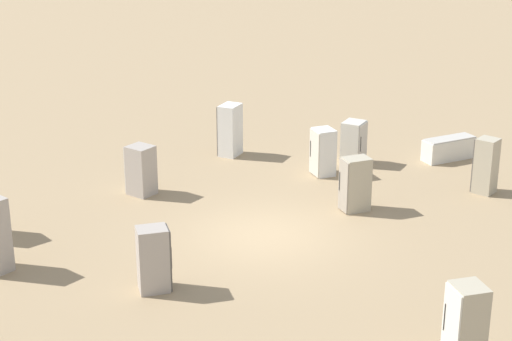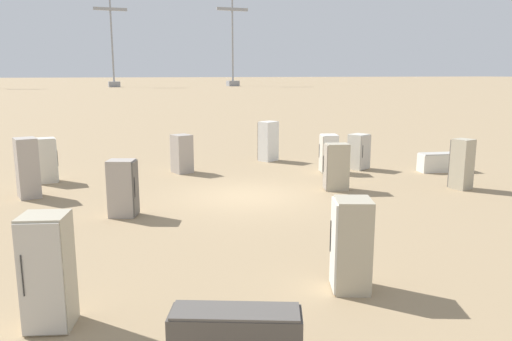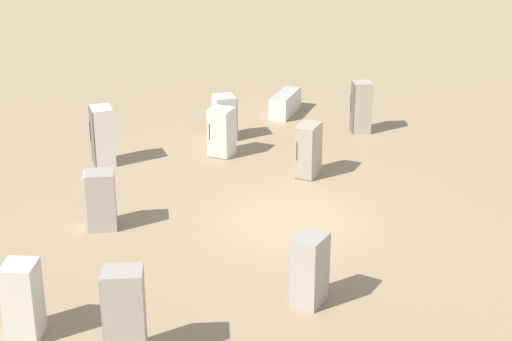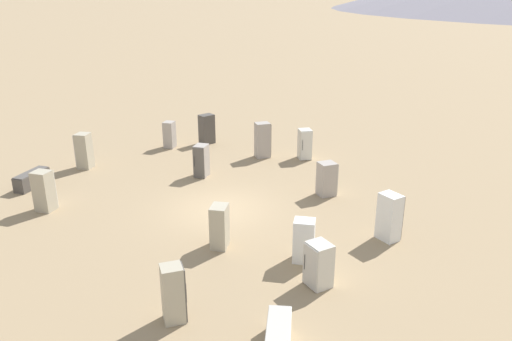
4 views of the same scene
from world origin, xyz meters
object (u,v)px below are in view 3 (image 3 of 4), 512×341
object	(u,v)px
discarded_fridge_14	(124,315)
discarded_fridge_6	(225,117)
discarded_fridge_4	(221,132)
discarded_fridge_13	(100,200)
discarded_fridge_1	(361,107)
discarded_fridge_0	(285,104)
discarded_fridge_11	(310,270)
discarded_fridge_5	(308,150)
discarded_fridge_2	(23,300)
discarded_fridge_8	(102,136)

from	to	relation	value
discarded_fridge_14	discarded_fridge_6	bearing A→B (deg)	-10.79
discarded_fridge_4	discarded_fridge_13	xyz separation A→B (m)	(5.46, -1.98, -0.00)
discarded_fridge_1	discarded_fridge_4	size ratio (longest dim) A/B	1.13
discarded_fridge_0	discarded_fridge_4	world-z (taller)	discarded_fridge_4
discarded_fridge_0	discarded_fridge_4	xyz separation A→B (m)	(4.35, -1.41, 0.38)
discarded_fridge_11	discarded_fridge_14	world-z (taller)	discarded_fridge_14
discarded_fridge_0	discarded_fridge_5	bearing A→B (deg)	114.22
discarded_fridge_2	discarded_fridge_13	distance (m)	4.95
discarded_fridge_11	discarded_fridge_14	size ratio (longest dim) A/B	0.83
discarded_fridge_1	discarded_fridge_6	size ratio (longest dim) A/B	1.18
discarded_fridge_1	discarded_fridge_6	distance (m)	4.50
discarded_fridge_0	discarded_fridge_1	size ratio (longest dim) A/B	1.13
discarded_fridge_8	discarded_fridge_5	bearing A→B (deg)	-117.64
discarded_fridge_2	discarded_fridge_5	distance (m)	10.31
discarded_fridge_5	discarded_fridge_6	size ratio (longest dim) A/B	1.09
discarded_fridge_4	discarded_fridge_13	distance (m)	5.81
discarded_fridge_5	discarded_fridge_8	world-z (taller)	discarded_fridge_8
discarded_fridge_2	discarded_fridge_4	bearing A→B (deg)	74.81
discarded_fridge_0	discarded_fridge_8	xyz separation A→B (m)	(5.60, -4.75, 0.51)
discarded_fridge_5	discarded_fridge_14	distance (m)	9.95
discarded_fridge_4	discarded_fridge_14	size ratio (longest dim) A/B	0.80
discarded_fridge_1	discarded_fridge_14	xyz separation A→B (m)	(13.71, -3.78, 0.10)
discarded_fridge_8	discarded_fridge_14	distance (m)	10.28
discarded_fridge_13	discarded_fridge_8	bearing A→B (deg)	0.98
discarded_fridge_1	discarded_fridge_6	xyz separation A→B (m)	(1.35, -4.29, -0.13)
discarded_fridge_5	discarded_fridge_6	distance (m)	4.02
discarded_fridge_13	discarded_fridge_4	bearing A→B (deg)	-36.88
discarded_fridge_8	discarded_fridge_11	xyz separation A→B (m)	(7.00, 6.89, -0.10)
discarded_fridge_0	discarded_fridge_2	world-z (taller)	discarded_fridge_2
discarded_fridge_2	discarded_fridge_8	xyz separation A→B (m)	(-9.16, -1.46, 0.08)
discarded_fridge_1	discarded_fridge_14	world-z (taller)	discarded_fridge_14
discarded_fridge_2	discarded_fridge_6	world-z (taller)	discarded_fridge_2
discarded_fridge_1	discarded_fridge_4	world-z (taller)	discarded_fridge_1
discarded_fridge_8	discarded_fridge_13	world-z (taller)	discarded_fridge_8
discarded_fridge_4	discarded_fridge_2	bearing A→B (deg)	95.08
discarded_fridge_1	discarded_fridge_8	xyz separation A→B (m)	(4.10, -7.44, 0.03)
discarded_fridge_5	discarded_fridge_14	size ratio (longest dim) A/B	0.83
discarded_fridge_0	discarded_fridge_11	bearing A→B (deg)	110.01
discarded_fridge_5	discarded_fridge_1	bearing A→B (deg)	-92.70
discarded_fridge_0	discarded_fridge_1	world-z (taller)	discarded_fridge_1
discarded_fridge_13	discarded_fridge_14	xyz separation A→B (m)	(5.40, 2.31, 0.19)
discarded_fridge_2	discarded_fridge_14	bearing A→B (deg)	-16.49
discarded_fridge_4	discarded_fridge_6	world-z (taller)	discarded_fridge_4
discarded_fridge_1	discarded_fridge_4	xyz separation A→B (m)	(2.85, -4.10, -0.10)
discarded_fridge_5	discarded_fridge_8	distance (m)	6.12
discarded_fridge_1	discarded_fridge_14	distance (m)	14.22
discarded_fridge_11	discarded_fridge_4	bearing A→B (deg)	134.40
discarded_fridge_1	discarded_fridge_13	xyz separation A→B (m)	(8.31, -6.08, -0.10)
discarded_fridge_8	discarded_fridge_1	bearing A→B (deg)	-89.10
discarded_fridge_6	discarded_fridge_0	bearing A→B (deg)	125.57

